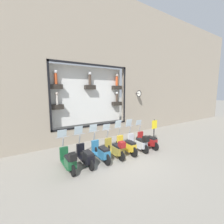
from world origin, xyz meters
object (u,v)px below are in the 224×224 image
object	(u,v)px
scooter_yellow_2	(127,145)
scooter_green_6	(69,160)
scooter_red_0	(148,141)
scooter_silver_1	(139,142)
scooter_teal_4	(101,152)
scooter_black_5	(86,156)
scooter_olive_3	(115,148)
shop_sign_post	(154,130)

from	to	relation	value
scooter_yellow_2	scooter_green_6	world-z (taller)	scooter_yellow_2
scooter_red_0	scooter_silver_1	distance (m)	0.80
scooter_teal_4	scooter_black_5	distance (m)	0.80
scooter_silver_1	scooter_black_5	distance (m)	3.19
scooter_olive_3	shop_sign_post	size ratio (longest dim) A/B	1.18
scooter_silver_1	scooter_olive_3	world-z (taller)	scooter_silver_1
scooter_silver_1	scooter_teal_4	world-z (taller)	scooter_silver_1
scooter_red_0	scooter_yellow_2	distance (m)	1.59
scooter_red_0	scooter_green_6	size ratio (longest dim) A/B	1.00
scooter_teal_4	scooter_green_6	xyz separation A→B (m)	(-0.07, 1.59, 0.02)
scooter_yellow_2	scooter_teal_4	world-z (taller)	scooter_yellow_2
scooter_red_0	shop_sign_post	size ratio (longest dim) A/B	1.18
scooter_teal_4	scooter_black_5	size ratio (longest dim) A/B	1.00
scooter_yellow_2	shop_sign_post	xyz separation A→B (m)	(0.43, -2.62, 0.37)
scooter_yellow_2	scooter_teal_4	distance (m)	1.59
scooter_black_5	scooter_olive_3	bearing A→B (deg)	-92.30
scooter_yellow_2	scooter_black_5	size ratio (longest dim) A/B	1.00
scooter_teal_4	scooter_yellow_2	bearing A→B (deg)	-89.97
scooter_red_0	shop_sign_post	distance (m)	1.18
scooter_olive_3	scooter_red_0	bearing A→B (deg)	-88.56
scooter_olive_3	shop_sign_post	bearing A→B (deg)	-81.66
shop_sign_post	scooter_teal_4	bearing A→B (deg)	95.88
scooter_silver_1	scooter_olive_3	bearing A→B (deg)	90.07
scooter_red_0	shop_sign_post	xyz separation A→B (m)	(0.44, -1.02, 0.39)
scooter_teal_4	scooter_silver_1	bearing A→B (deg)	-91.56
scooter_red_0	scooter_black_5	distance (m)	3.98
scooter_olive_3	scooter_black_5	bearing A→B (deg)	87.70
scooter_green_6	shop_sign_post	distance (m)	5.84
scooter_black_5	shop_sign_post	size ratio (longest dim) A/B	1.18
scooter_black_5	scooter_green_6	world-z (taller)	scooter_black_5
scooter_yellow_2	scooter_olive_3	xyz separation A→B (m)	(-0.07, 0.80, 0.03)
scooter_red_0	shop_sign_post	world-z (taller)	scooter_red_0
scooter_silver_1	shop_sign_post	world-z (taller)	scooter_silver_1
scooter_red_0	scooter_yellow_2	bearing A→B (deg)	89.73
scooter_red_0	scooter_teal_4	world-z (taller)	scooter_teal_4
scooter_silver_1	shop_sign_post	bearing A→B (deg)	-74.69
scooter_silver_1	scooter_green_6	world-z (taller)	scooter_silver_1
scooter_red_0	scooter_black_5	bearing A→B (deg)	89.94
scooter_yellow_2	scooter_green_6	bearing A→B (deg)	91.26
scooter_black_5	scooter_green_6	size ratio (longest dim) A/B	1.00
scooter_green_6	shop_sign_post	size ratio (longest dim) A/B	1.18
scooter_olive_3	scooter_black_5	size ratio (longest dim) A/B	1.00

